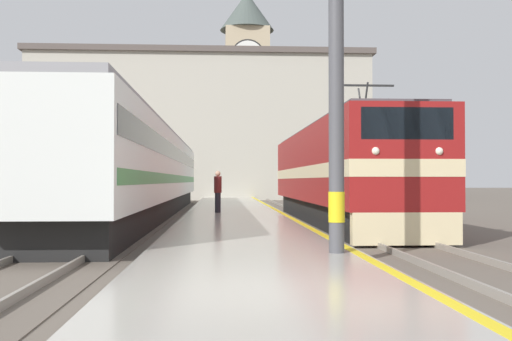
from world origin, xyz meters
TOP-DOWN VIEW (x-y plane):
  - ground_plane at (0.00, 30.00)m, footprint 200.00×200.00m
  - platform at (0.00, 25.00)m, footprint 4.36×140.00m
  - rail_track_near at (3.95, 25.00)m, footprint 2.83×140.00m
  - rail_track_far at (-4.16, 25.00)m, footprint 2.84×140.00m
  - locomotive_train at (3.95, 15.94)m, footprint 2.92×18.56m
  - passenger_train at (-4.16, 20.98)m, footprint 2.92×33.96m
  - catenary_mast at (1.71, 3.97)m, footprint 2.62×0.32m
  - person_on_platform at (-0.78, 18.97)m, footprint 0.34×0.34m
  - clock_tower at (2.18, 57.61)m, footprint 5.89×5.89m
  - station_building at (-2.43, 47.82)m, footprint 30.33×9.84m

SIDE VIEW (x-z plane):
  - ground_plane at x=0.00m, z-range 0.00..0.00m
  - rail_track_near at x=3.95m, z-range -0.05..0.11m
  - rail_track_far at x=-4.16m, z-range -0.05..0.11m
  - platform at x=0.00m, z-range 0.00..0.27m
  - person_on_platform at x=-0.78m, z-range 0.32..2.17m
  - locomotive_train at x=3.95m, z-range -0.44..4.36m
  - passenger_train at x=-4.16m, z-range 0.15..4.13m
  - catenary_mast at x=1.71m, z-range 0.20..7.63m
  - station_building at x=-2.43m, z-range 0.02..13.19m
  - clock_tower at x=2.18m, z-range 0.88..23.29m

